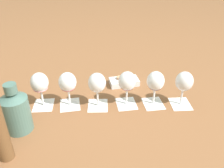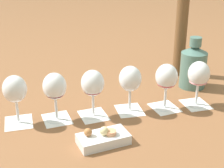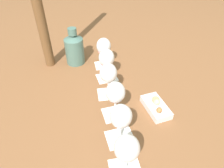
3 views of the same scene
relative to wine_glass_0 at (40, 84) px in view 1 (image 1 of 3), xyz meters
The scene contains 15 objects.
ground_plane 0.34m from the wine_glass_0, 28.01° to the right, with size 8.00×8.00×0.00m, color brown.
tasting_card_0 0.12m from the wine_glass_0, 90.00° to the right, with size 0.13×0.13×0.00m.
tasting_card_1 0.17m from the wine_glass_0, 27.73° to the right, with size 0.12×0.13×0.00m.
tasting_card_2 0.28m from the wine_glass_0, 29.64° to the right, with size 0.13×0.14×0.00m.
tasting_card_3 0.41m from the wine_glass_0, 27.48° to the right, with size 0.12×0.13×0.00m.
tasting_card_4 0.53m from the wine_glass_0, 27.71° to the right, with size 0.12×0.13×0.00m.
tasting_card_5 0.66m from the wine_glass_0, 28.22° to the right, with size 0.13×0.13×0.00m.
wine_glass_0 is the anchor object (origin of this frame).
wine_glass_1 0.12m from the wine_glass_0, 27.73° to the right, with size 0.08×0.08×0.17m.
wine_glass_2 0.26m from the wine_glass_0, 29.64° to the right, with size 0.08×0.08×0.17m.
wine_glass_3 0.39m from the wine_glass_0, 27.48° to the right, with size 0.08×0.08×0.17m.
wine_glass_4 0.52m from the wine_glass_0, 27.71° to the right, with size 0.08×0.08×0.17m.
wine_glass_5 0.65m from the wine_glass_0, 28.22° to the right, with size 0.08×0.08×0.17m.
ceramic_vase 0.17m from the wine_glass_0, 137.11° to the right, with size 0.11×0.11×0.21m.
snack_dish 0.45m from the wine_glass_0, ahead, with size 0.17×0.12×0.06m.
Camera 1 is at (-0.44, -0.80, 0.66)m, focal length 38.00 mm.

